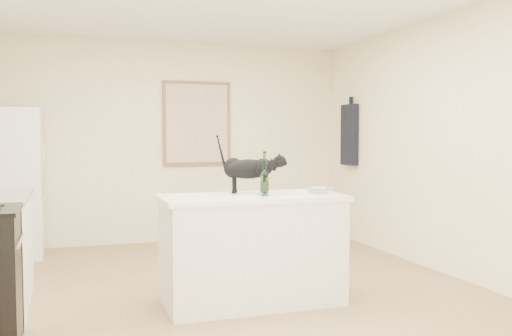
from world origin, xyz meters
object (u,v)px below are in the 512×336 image
at_px(wine_bottle, 265,176).
at_px(glass_bowl, 319,190).
at_px(fridge, 10,183).
at_px(black_cat, 249,172).

bearing_deg(wine_bottle, glass_bowl, 2.77).
relative_size(wine_bottle, glass_bowl, 1.47).
relative_size(fridge, wine_bottle, 5.36).
xyz_separation_m(fridge, glass_bowl, (2.62, -2.61, 0.08)).
height_order(fridge, wine_bottle, fridge).
distance_m(fridge, wine_bottle, 3.39).
bearing_deg(black_cat, wine_bottle, -52.54).
distance_m(fridge, black_cat, 3.17).
bearing_deg(fridge, black_cat, -49.07).
xyz_separation_m(fridge, black_cat, (2.07, -2.39, 0.23)).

